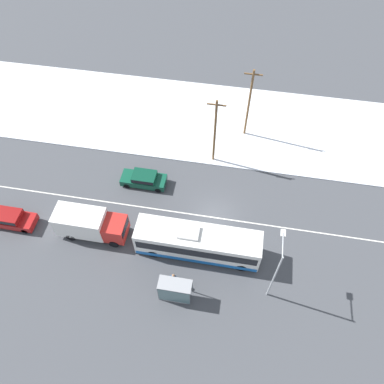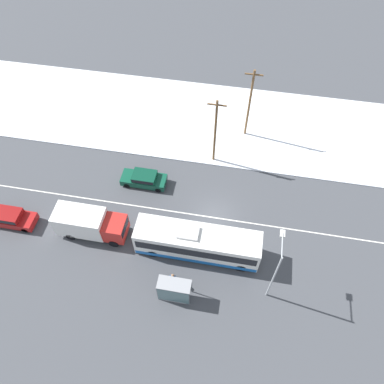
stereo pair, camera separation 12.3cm
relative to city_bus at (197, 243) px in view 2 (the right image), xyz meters
name	(u,v)px [view 2 (the right image)]	position (x,y,z in m)	size (l,w,h in m)	color
ground_plane	(214,218)	(0.99, 3.80, -1.59)	(120.00, 120.00, 0.00)	#424449
snow_lot	(230,123)	(0.99, 16.88, -1.53)	(80.00, 13.18, 0.12)	silver
lane_marking_center	(214,218)	(0.99, 3.80, -1.58)	(60.00, 0.12, 0.00)	silver
city_bus	(197,243)	(0.00, 0.00, 0.00)	(10.85, 2.57, 3.25)	white
box_truck	(89,223)	(-9.93, 0.23, 0.03)	(6.40, 2.30, 2.93)	silver
sedan_car	(144,178)	(-6.60, 6.67, -0.80)	(4.53, 1.80, 1.44)	#0F4733
parked_car_near_truck	(11,217)	(-17.70, -0.05, -0.74)	(4.46, 1.80, 1.56)	maroon
pedestrian_at_stop	(173,278)	(-1.50, -3.39, -0.51)	(0.63, 0.28, 1.76)	#23232D
bus_shelter	(174,291)	(-1.14, -4.65, 0.09)	(2.70, 1.20, 2.40)	gray
streetlamp	(276,267)	(6.38, -2.51, 2.83)	(0.36, 2.43, 6.95)	#9EA3A8
utility_pole_roadside	(215,131)	(-0.14, 11.06, 2.65)	(1.80, 0.24, 8.11)	brown
utility_pole_snowlot	(249,103)	(2.83, 15.53, 2.87)	(1.80, 0.24, 8.54)	brown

